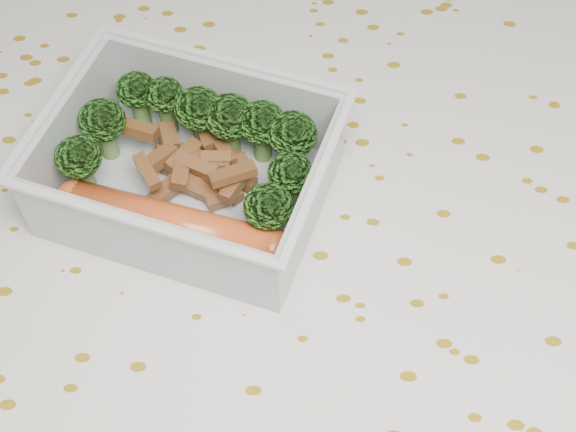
{
  "coord_description": "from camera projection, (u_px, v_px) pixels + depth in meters",
  "views": [
    {
      "loc": [
        0.02,
        -0.26,
        1.18
      ],
      "look_at": [
        0.01,
        0.01,
        0.78
      ],
      "focal_mm": 50.0,
      "sensor_mm": 36.0,
      "label": 1
    }
  ],
  "objects": [
    {
      "name": "lunch_container",
      "position": [
        190.0,
        175.0,
        0.5
      ],
      "size": [
        0.21,
        0.18,
        0.06
      ],
      "color": "silver",
      "rests_on": "tablecloth"
    },
    {
      "name": "tablecloth",
      "position": [
        275.0,
        280.0,
        0.53
      ],
      "size": [
        1.46,
        0.96,
        0.19
      ],
      "color": "silver",
      "rests_on": "dining_table"
    },
    {
      "name": "sausage",
      "position": [
        172.0,
        224.0,
        0.49
      ],
      "size": [
        0.15,
        0.06,
        0.03
      ],
      "color": "#CF4F20",
      "rests_on": "lunch_container"
    },
    {
      "name": "broccoli_florets",
      "position": [
        206.0,
        135.0,
        0.5
      ],
      "size": [
        0.16,
        0.12,
        0.05
      ],
      "color": "#608C3F",
      "rests_on": "lunch_container"
    },
    {
      "name": "dining_table",
      "position": [
        276.0,
        316.0,
        0.57
      ],
      "size": [
        1.4,
        0.9,
        0.75
      ],
      "color": "brown",
      "rests_on": "ground"
    },
    {
      "name": "meat_pile",
      "position": [
        198.0,
        165.0,
        0.52
      ],
      "size": [
        0.09,
        0.06,
        0.03
      ],
      "color": "brown",
      "rests_on": "lunch_container"
    }
  ]
}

